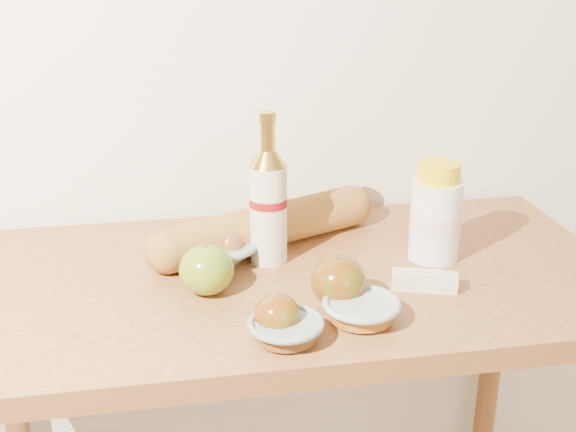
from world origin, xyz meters
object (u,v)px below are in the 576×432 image
at_px(cream_bottle, 436,215).
at_px(egg_bowl, 212,246).
at_px(table, 285,334).
at_px(baguette, 267,226).
at_px(bourbon_bottle, 268,203).

height_order(cream_bottle, egg_bowl, cream_bottle).
bearing_deg(table, cream_bottle, 3.62).
bearing_deg(egg_bowl, baguette, 19.95).
relative_size(table, egg_bowl, 5.99).
height_order(table, cream_bottle, cream_bottle).
bearing_deg(table, baguette, 96.52).
relative_size(table, bourbon_bottle, 4.32).
bearing_deg(baguette, cream_bottle, -42.88).
distance_m(bourbon_bottle, cream_bottle, 0.30).
relative_size(table, cream_bottle, 6.58).
bearing_deg(table, egg_bowl, 145.49).
bearing_deg(cream_bottle, table, 160.40).
height_order(bourbon_bottle, egg_bowl, bourbon_bottle).
xyz_separation_m(egg_bowl, baguette, (0.11, 0.04, 0.02)).
bearing_deg(bourbon_bottle, baguette, 62.40).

